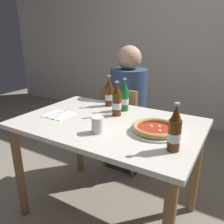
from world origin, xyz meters
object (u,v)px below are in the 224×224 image
(diner_seated, at_px, (128,112))
(paper_cup, at_px, (98,125))
(chair_behind_table, at_px, (125,124))
(beer_bottle_right, at_px, (124,97))
(beer_bottle_left, at_px, (175,131))
(pizza_margherita_near, at_px, (155,129))
(beer_bottle_extra, at_px, (117,101))
(dining_table_main, at_px, (108,137))
(beer_bottle_center, at_px, (109,93))
(napkin_with_cutlery, at_px, (59,115))

(diner_seated, xyz_separation_m, paper_cup, (0.22, -0.85, 0.21))
(chair_behind_table, distance_m, beer_bottle_right, 0.54)
(chair_behind_table, height_order, beer_bottle_right, beer_bottle_right)
(beer_bottle_left, xyz_separation_m, paper_cup, (-0.44, -0.01, -0.06))
(beer_bottle_right, xyz_separation_m, paper_cup, (0.06, -0.44, -0.06))
(chair_behind_table, xyz_separation_m, diner_seated, (0.01, 0.05, 0.10))
(beer_bottle_left, bearing_deg, paper_cup, -178.61)
(pizza_margherita_near, bearing_deg, beer_bottle_extra, 157.68)
(dining_table_main, bearing_deg, pizza_margherita_near, -1.70)
(beer_bottle_right, bearing_deg, pizza_margherita_near, -37.46)
(beer_bottle_center, distance_m, paper_cup, 0.54)
(diner_seated, height_order, beer_bottle_left, diner_seated)
(beer_bottle_center, bearing_deg, diner_seated, 90.73)
(beer_bottle_left, bearing_deg, dining_table_main, 160.26)
(dining_table_main, xyz_separation_m, beer_bottle_center, (-0.18, 0.30, 0.22))
(beer_bottle_right, bearing_deg, dining_table_main, -86.74)
(diner_seated, distance_m, beer_bottle_left, 1.10)
(beer_bottle_center, distance_m, napkin_with_cutlery, 0.44)
(pizza_margherita_near, xyz_separation_m, beer_bottle_left, (0.15, -0.16, 0.08))
(beer_bottle_right, bearing_deg, beer_bottle_center, 164.10)
(dining_table_main, height_order, beer_bottle_center, beer_bottle_center)
(diner_seated, height_order, napkin_with_cutlery, diner_seated)
(beer_bottle_extra, bearing_deg, diner_seated, 107.97)
(napkin_with_cutlery, xyz_separation_m, paper_cup, (0.41, -0.11, 0.04))
(dining_table_main, xyz_separation_m, beer_bottle_right, (-0.01, 0.26, 0.22))
(beer_bottle_center, relative_size, beer_bottle_right, 1.00)
(dining_table_main, distance_m, napkin_with_cutlery, 0.40)
(beer_bottle_left, bearing_deg, beer_bottle_right, 139.27)
(beer_bottle_right, distance_m, napkin_with_cutlery, 0.50)
(beer_bottle_left, bearing_deg, chair_behind_table, 130.70)
(diner_seated, height_order, beer_bottle_right, diner_seated)
(chair_behind_table, distance_m, napkin_with_cutlery, 0.76)
(dining_table_main, relative_size, beer_bottle_left, 4.86)
(beer_bottle_left, bearing_deg, beer_bottle_center, 144.23)
(pizza_margherita_near, relative_size, beer_bottle_center, 1.23)
(chair_behind_table, distance_m, beer_bottle_center, 0.48)
(dining_table_main, relative_size, beer_bottle_extra, 4.86)
(dining_table_main, xyz_separation_m, chair_behind_table, (-0.19, 0.61, -0.15))
(beer_bottle_left, height_order, beer_bottle_right, same)
(beer_bottle_center, xyz_separation_m, beer_bottle_extra, (0.17, -0.17, 0.00))
(pizza_margherita_near, distance_m, napkin_with_cutlery, 0.71)
(chair_behind_table, xyz_separation_m, paper_cup, (0.23, -0.80, 0.32))
(beer_bottle_left, xyz_separation_m, beer_bottle_extra, (-0.49, 0.30, 0.00))
(pizza_margherita_near, bearing_deg, diner_seated, 127.48)
(diner_seated, distance_m, napkin_with_cutlery, 0.78)
(pizza_margherita_near, height_order, beer_bottle_right, beer_bottle_right)
(diner_seated, bearing_deg, beer_bottle_center, -89.27)
(dining_table_main, distance_m, beer_bottle_right, 0.34)
(dining_table_main, distance_m, pizza_margherita_near, 0.36)
(dining_table_main, bearing_deg, beer_bottle_right, 93.26)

